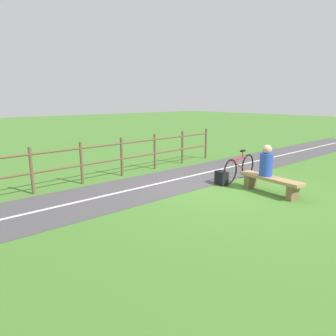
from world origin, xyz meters
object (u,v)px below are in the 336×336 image
Objects in this scene: bench at (271,182)px; bicycle at (239,168)px; person_seated at (266,162)px; backpack at (222,178)px.

bench is 0.99× the size of bicycle.
person_seated reaches higher than bicycle.
person_seated is at bearing 0.00° from bench.
person_seated is at bearing 60.08° from bicycle.
person_seated is (0.17, -0.02, 0.50)m from bench.
backpack is (0.02, 0.80, -0.19)m from bicycle.
backpack is at bearing -8.66° from bicycle.
bench is 1.44m from bicycle.
bench is 2.16× the size of person_seated.
person_seated is 0.46× the size of bicycle.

